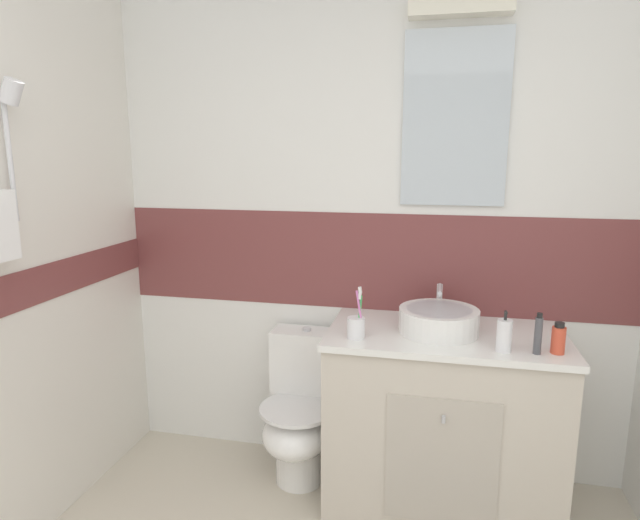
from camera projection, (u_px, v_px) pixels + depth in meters
wall_back_tiled at (370, 229)px, 2.74m from camera, size 3.20×0.20×2.50m
vanity_cabinet at (442, 418)px, 2.50m from camera, size 1.06×0.59×0.85m
sink_basin at (439, 320)px, 2.40m from camera, size 0.36×0.40×0.18m
toilet at (301, 413)px, 2.70m from camera, size 0.37×0.50×0.76m
toothbrush_cup at (356, 326)px, 2.33m from camera, size 0.08×0.08×0.23m
soap_dispenser at (504, 335)px, 2.17m from camera, size 0.06×0.06×0.18m
toothpaste_tube_upright at (538, 335)px, 2.14m from camera, size 0.03×0.03×0.17m
lotion_bottle_short at (558, 339)px, 2.15m from camera, size 0.05×0.05×0.13m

